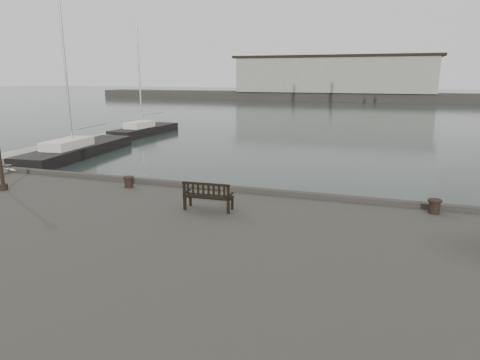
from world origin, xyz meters
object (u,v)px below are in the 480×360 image
object	(u,v)px
bench	(208,201)
bollard_left	(129,182)
yacht_c	(78,153)
bollard_right	(434,206)
yacht_d	(145,132)

from	to	relation	value
bench	bollard_left	size ratio (longest dim) A/B	3.78
bench	yacht_c	xyz separation A→B (m)	(-16.28, 13.57, -1.61)
bollard_left	yacht_c	bearing A→B (deg)	135.69
bollard_right	yacht_c	world-z (taller)	yacht_c
yacht_c	yacht_d	size ratio (longest dim) A/B	1.31
yacht_d	bench	bearing A→B (deg)	-51.88
bench	yacht_d	bearing A→B (deg)	122.23
bollard_right	yacht_d	xyz separation A→B (m)	(-24.83, 23.82, -1.55)
bollard_left	bollard_right	world-z (taller)	bollard_right
bollard_right	yacht_c	xyz separation A→B (m)	(-23.22, 11.62, -1.54)
bench	yacht_c	distance (m)	21.26
bench	bollard_right	size ratio (longest dim) A/B	3.57
bollard_right	bollard_left	bearing A→B (deg)	-178.53
bollard_left	bollard_right	xyz separation A→B (m)	(11.03, 0.28, 0.01)
yacht_c	yacht_d	distance (m)	12.31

